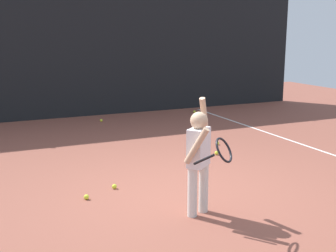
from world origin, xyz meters
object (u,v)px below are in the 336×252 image
object	(u,v)px
tennis_ball_2	(217,153)
tennis_ball_4	(101,120)
tennis_player	(200,154)
tennis_ball_7	(194,112)
tennis_ball_0	(86,197)
tennis_ball_5	(217,143)
tennis_ball_6	(114,186)

from	to	relation	value
tennis_ball_2	tennis_ball_4	bearing A→B (deg)	106.38
tennis_ball_2	tennis_ball_4	distance (m)	3.73
tennis_ball_2	tennis_ball_4	xyz separation A→B (m)	(-1.05, 3.58, 0.00)
tennis_player	tennis_ball_7	bearing A→B (deg)	24.65
tennis_ball_4	tennis_ball_7	distance (m)	2.55
tennis_ball_2	tennis_ball_7	bearing A→B (deg)	68.10
tennis_ball_0	tennis_ball_2	distance (m)	2.77
tennis_ball_2	tennis_ball_7	size ratio (longest dim) A/B	1.00
tennis_ball_4	tennis_ball_5	xyz separation A→B (m)	(1.41, -3.00, 0.00)
tennis_ball_2	tennis_ball_6	xyz separation A→B (m)	(-2.10, -0.89, 0.00)
tennis_ball_4	tennis_ball_7	size ratio (longest dim) A/B	1.00
tennis_ball_0	tennis_ball_7	bearing A→B (deg)	50.13
tennis_player	tennis_ball_4	xyz separation A→B (m)	(0.41, 5.68, -0.69)
tennis_player	tennis_ball_6	xyz separation A→B (m)	(-0.65, 1.21, -0.69)
tennis_ball_6	tennis_ball_7	bearing A→B (deg)	51.98
tennis_ball_2	tennis_ball_5	size ratio (longest dim) A/B	1.00
tennis_ball_0	tennis_ball_7	size ratio (longest dim) A/B	1.00
tennis_ball_6	tennis_ball_7	world-z (taller)	same
tennis_player	tennis_ball_5	distance (m)	3.31
tennis_ball_4	tennis_ball_2	bearing A→B (deg)	-73.62
tennis_ball_7	tennis_ball_6	bearing A→B (deg)	-128.02
tennis_ball_2	tennis_ball_5	xyz separation A→B (m)	(0.36, 0.58, 0.00)
tennis_ball_0	tennis_ball_6	xyz separation A→B (m)	(0.44, 0.23, 0.00)
tennis_ball_4	tennis_ball_5	distance (m)	3.31
tennis_ball_6	tennis_ball_5	bearing A→B (deg)	30.90
tennis_ball_2	tennis_ball_6	bearing A→B (deg)	-157.10
tennis_ball_6	tennis_ball_2	bearing A→B (deg)	22.90
tennis_ball_4	tennis_ball_6	bearing A→B (deg)	-103.23
tennis_ball_4	tennis_ball_6	size ratio (longest dim) A/B	1.00
tennis_player	tennis_ball_4	distance (m)	5.73
tennis_player	tennis_ball_5	world-z (taller)	tennis_player
tennis_ball_0	tennis_ball_4	distance (m)	4.93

